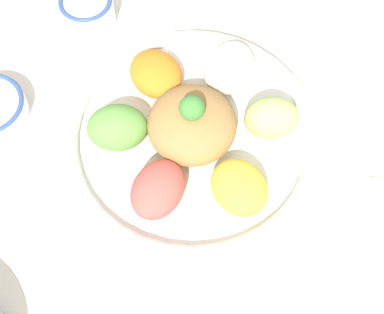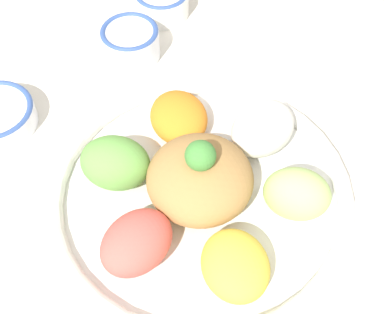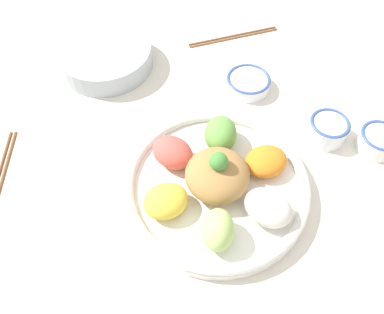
{
  "view_description": "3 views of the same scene",
  "coord_description": "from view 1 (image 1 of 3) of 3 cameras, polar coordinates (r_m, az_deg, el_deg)",
  "views": [
    {
      "loc": [
        -0.13,
        -0.28,
        0.67
      ],
      "look_at": [
        -0.02,
        -0.02,
        0.06
      ],
      "focal_mm": 50.0,
      "sensor_mm": 36.0,
      "label": 1
    },
    {
      "loc": [
        -0.04,
        -0.29,
        0.54
      ],
      "look_at": [
        -0.0,
        0.08,
        0.03
      ],
      "focal_mm": 50.0,
      "sensor_mm": 36.0,
      "label": 2
    },
    {
      "loc": [
        0.34,
        -0.11,
        0.62
      ],
      "look_at": [
        -0.03,
        -0.01,
        0.08
      ],
      "focal_mm": 35.0,
      "sensor_mm": 36.0,
      "label": 3
    }
  ],
  "objects": [
    {
      "name": "salad_platter",
      "position": [
        0.72,
        0.33,
        2.68
      ],
      "size": [
        0.35,
        0.35,
        0.11
      ],
      "color": "white",
      "rests_on": "ground_plane"
    },
    {
      "name": "ground_plane",
      "position": [
        0.73,
        0.86,
        -0.4
      ],
      "size": [
        2.4,
        2.4,
        0.0
      ],
      "primitive_type": "plane",
      "color": "silver"
    },
    {
      "name": "rice_bowl_blue",
      "position": [
        0.86,
        -11.1,
        15.22
      ],
      "size": [
        0.08,
        0.08,
        0.05
      ],
      "color": "white",
      "rests_on": "ground_plane"
    }
  ]
}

